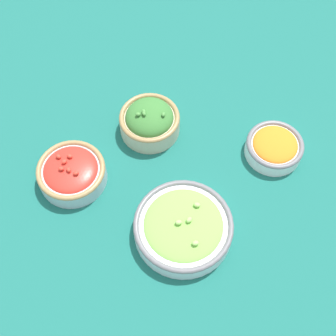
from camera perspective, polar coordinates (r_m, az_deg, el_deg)
ground_plane at (r=1.06m, az=-0.00°, el=-0.81°), size 3.00×3.00×0.00m
bowl_broccoli at (r=1.10m, az=-2.26°, el=5.80°), size 0.14×0.14×0.08m
bowl_lettuce at (r=0.98m, az=1.88°, el=-7.19°), size 0.21×0.21×0.06m
bowl_cherry_tomatoes at (r=1.05m, az=-11.67°, el=-0.51°), size 0.15×0.15×0.06m
bowl_carrots at (r=1.10m, az=12.84°, el=2.55°), size 0.13×0.13×0.05m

